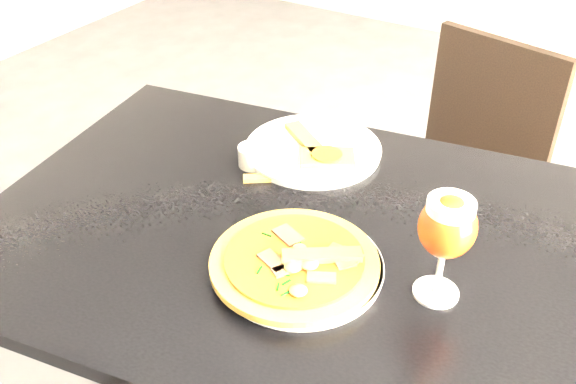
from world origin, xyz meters
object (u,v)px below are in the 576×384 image
Objects in this scene: dining_table at (312,270)px; pizza at (295,261)px; chair_far at (459,181)px; beer_glass at (447,228)px.

dining_table is 0.16m from pizza.
dining_table is at bearing 103.49° from pizza.
pizza is (-0.04, -0.83, 0.31)m from chair_far.
chair_far is at bearing 87.21° from pizza.
beer_glass reaches higher than pizza.
pizza is 0.25m from beer_glass.
dining_table is at bearing -81.43° from chair_far.
dining_table is 4.73× the size of pizza.
dining_table is 7.15× the size of beer_glass.
dining_table is at bearing 171.66° from beer_glass.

